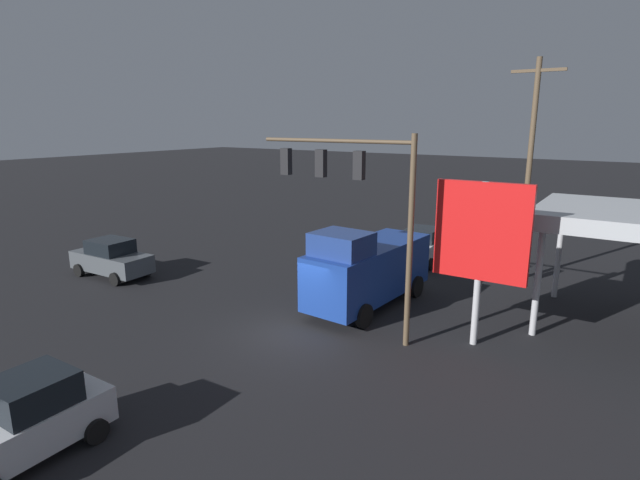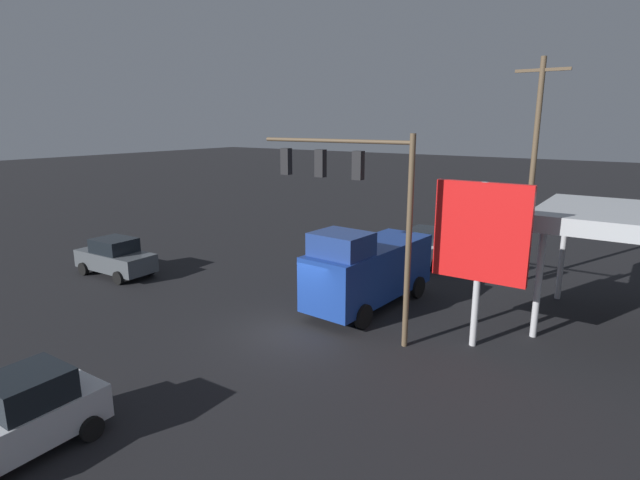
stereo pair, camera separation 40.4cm
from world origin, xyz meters
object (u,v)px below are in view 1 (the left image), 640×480
utility_pole (529,167)px  delivery_truck (367,268)px  sedan_waiting (422,245)px  traffic_signal_assembly (354,188)px  hatchback_crossing (26,420)px  price_sign (481,235)px  sedan_far (111,258)px

utility_pole → delivery_truck: size_ratio=1.53×
utility_pole → sedan_waiting: (5.33, -0.35, -4.65)m
traffic_signal_assembly → utility_pole: bearing=-110.8°
delivery_truck → hatchback_crossing: bearing=-4.7°
delivery_truck → sedan_waiting: bearing=-171.0°
hatchback_crossing → sedan_waiting: (-1.31, -21.06, 0.00)m
utility_pole → price_sign: (-0.33, 8.79, -1.62)m
hatchback_crossing → sedan_far: bearing=-132.6°
sedan_waiting → sedan_far: 16.63m
traffic_signal_assembly → delivery_truck: traffic_signal_assembly is taller
sedan_far → hatchback_crossing: bearing=136.2°
traffic_signal_assembly → delivery_truck: size_ratio=1.06×
price_sign → delivery_truck: 5.59m
delivery_truck → sedan_far: (12.90, 3.36, -0.74)m
sedan_far → utility_pole: bearing=-150.0°
sedan_waiting → sedan_far: same height
traffic_signal_assembly → hatchback_crossing: (2.77, 10.52, -4.49)m
traffic_signal_assembly → sedan_waiting: bearing=-82.1°
sedan_waiting → traffic_signal_assembly: bearing=3.5°
sedan_waiting → sedan_far: bearing=-51.6°
traffic_signal_assembly → sedan_waiting: (1.46, -10.54, -4.49)m
utility_pole → hatchback_crossing: utility_pole is taller
traffic_signal_assembly → utility_pole: utility_pole is taller
delivery_truck → price_sign: bearing=80.4°
delivery_truck → sedan_waiting: 8.01m
traffic_signal_assembly → price_sign: 4.66m
price_sign → hatchback_crossing: price_sign is taller
delivery_truck → sedan_far: 13.35m
price_sign → sedan_far: (17.86, 2.16, -3.03)m
price_sign → sedan_far: bearing=6.9°
traffic_signal_assembly → price_sign: size_ratio=1.27×
utility_pole → sedan_waiting: bearing=-3.8°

